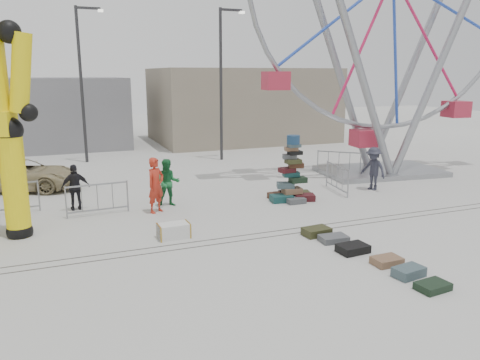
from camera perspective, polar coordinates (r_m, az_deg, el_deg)
name	(u,v)px	position (r m, az deg, el deg)	size (l,w,h in m)	color
ground	(275,244)	(13.23, 4.27, -7.82)	(90.00, 90.00, 0.00)	#9E9E99
track_line_near	(266,237)	(13.74, 3.17, -6.99)	(40.00, 0.04, 0.01)	#47443F
track_line_far	(260,233)	(14.08, 2.49, -6.48)	(40.00, 0.04, 0.01)	#47443F
building_right	(242,105)	(33.58, 0.21, 9.17)	(12.00, 8.00, 5.00)	gray
building_left	(45,112)	(33.21, -22.70, 7.63)	(10.00, 8.00, 4.40)	gray
lamp_post_right	(223,77)	(25.59, -2.14, 12.45)	(1.41, 0.25, 8.00)	#2D2D30
lamp_post_left	(83,77)	(26.16, -18.63, 11.81)	(1.41, 0.25, 8.00)	#2D2D30
suitcase_tower	(292,182)	(17.64, 6.30, -0.25)	(1.80, 1.52, 2.45)	#164444
ferris_wheel	(391,2)	(23.05, 17.97, 19.93)	(13.48, 3.91, 15.70)	gray
steamer_trunk	(174,231)	(13.76, -8.09, -6.15)	(0.91, 0.52, 0.42)	silver
row_case_0	(317,232)	(14.04, 9.31, -6.22)	(0.79, 0.53, 0.23)	#35371B
row_case_1	(334,239)	(13.63, 11.34, -7.01)	(0.78, 0.52, 0.18)	#505357
row_case_2	(353,248)	(12.95, 13.59, -8.12)	(0.80, 0.56, 0.22)	black
row_case_3	(387,261)	(12.40, 17.47, -9.39)	(0.71, 0.50, 0.19)	brown
row_case_4	(409,272)	(11.86, 19.88, -10.48)	(0.74, 0.46, 0.24)	#40555B
row_case_5	(433,286)	(11.39, 22.44, -11.89)	(0.73, 0.49, 0.17)	black
barricade_dummy_b	(7,199)	(17.58, -26.57, -2.06)	(2.00, 0.10, 1.10)	gray
barricade_dummy_c	(98,199)	(16.40, -16.98, -2.24)	(2.00, 0.10, 1.10)	gray
barricade_wheel_front	(337,178)	(19.17, 11.74, 0.20)	(2.00, 0.10, 1.10)	gray
barricade_wheel_back	(339,163)	(22.60, 11.95, 2.10)	(2.00, 0.10, 1.10)	gray
pedestrian_red	(156,185)	(16.16, -10.22, -0.62)	(0.70, 0.46, 1.91)	#AE2818
pedestrian_green	(168,183)	(16.88, -8.74, -0.33)	(0.83, 0.65, 1.71)	#1A6B34
pedestrian_black	(75,187)	(17.17, -19.42, -0.85)	(0.95, 0.39, 1.62)	black
pedestrian_grey	(373,169)	(19.79, 15.93, 1.34)	(1.14, 0.65, 1.76)	#282835
parked_suv	(21,175)	(21.04, -25.09, 0.57)	(2.07, 4.50, 1.25)	#978961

